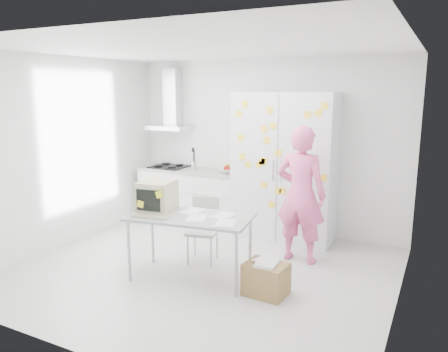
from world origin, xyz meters
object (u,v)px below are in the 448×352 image
at_px(person, 301,195).
at_px(desk, 169,205).
at_px(cardboard_box, 266,278).
at_px(chair, 204,225).

bearing_deg(person, desk, 43.56).
bearing_deg(desk, cardboard_box, -8.24).
height_order(person, chair, person).
relative_size(person, desk, 1.17).
xyz_separation_m(desk, chair, (0.16, 0.57, -0.39)).
bearing_deg(chair, desk, -119.21).
bearing_deg(chair, person, 12.61).
distance_m(person, cardboard_box, 1.32).
xyz_separation_m(chair, cardboard_box, (1.11, -0.56, -0.29)).
xyz_separation_m(person, chair, (-1.13, -0.56, -0.42)).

